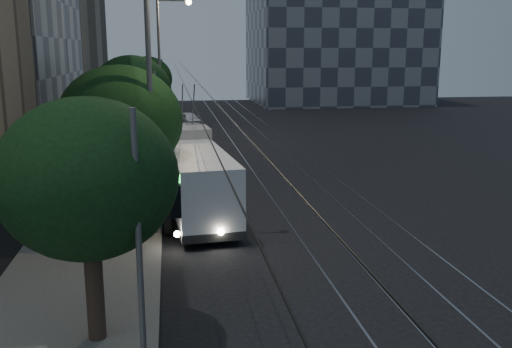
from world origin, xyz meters
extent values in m
plane|color=black|center=(0.00, 0.00, 0.00)|extent=(120.00, 120.00, 0.00)
cube|color=slate|center=(-7.50, 20.00, 0.07)|extent=(5.00, 90.00, 0.15)
cube|color=gray|center=(0.28, 20.00, 0.01)|extent=(0.08, 90.00, 0.02)
cube|color=gray|center=(1.72, 20.00, 0.01)|extent=(0.08, 90.00, 0.02)
cube|color=gray|center=(3.28, 20.00, 0.01)|extent=(0.08, 90.00, 0.02)
cube|color=gray|center=(4.72, 20.00, 0.01)|extent=(0.08, 90.00, 0.02)
cylinder|color=black|center=(-3.85, 20.00, 5.60)|extent=(0.02, 90.00, 0.02)
cylinder|color=black|center=(-3.15, 20.00, 5.60)|extent=(0.02, 90.00, 0.02)
cylinder|color=slate|center=(-5.30, -10.00, 3.00)|extent=(0.14, 0.14, 6.00)
cylinder|color=slate|center=(-5.30, 10.00, 3.00)|extent=(0.14, 0.14, 6.00)
cylinder|color=slate|center=(-5.30, 30.00, 3.00)|extent=(0.14, 0.14, 6.00)
cylinder|color=slate|center=(-5.30, 50.00, 3.00)|extent=(0.14, 0.14, 6.00)
cube|color=#3B3F4B|center=(18.00, 55.00, 12.00)|extent=(22.00, 18.00, 24.00)
cube|color=silver|center=(-3.63, 3.28, 1.64)|extent=(3.46, 11.26, 2.63)
cube|color=black|center=(-3.63, 3.28, 0.46)|extent=(3.51, 11.31, 0.32)
cube|color=black|center=(-3.63, 3.74, 1.75)|extent=(3.29, 8.97, 0.97)
cube|color=black|center=(-3.63, -2.23, 1.89)|extent=(2.05, 0.29, 1.20)
cube|color=black|center=(-3.63, 8.79, 1.85)|extent=(1.85, 0.27, 0.92)
cube|color=#26E94E|center=(-3.63, -2.23, 2.72)|extent=(1.48, 0.21, 0.30)
cube|color=gray|center=(-3.63, 6.05, 3.19)|extent=(2.15, 2.22, 0.46)
sphere|color=white|center=(-4.42, -2.28, 0.69)|extent=(0.24, 0.24, 0.24)
sphere|color=white|center=(-2.85, -2.28, 0.69)|extent=(0.24, 0.24, 0.24)
cylinder|color=slate|center=(-3.91, 7.02, 4.32)|extent=(0.06, 4.19, 2.60)
cylinder|color=slate|center=(-3.36, 7.02, 4.32)|extent=(0.06, 4.19, 2.60)
cylinder|color=black|center=(-4.76, -0.26, 0.46)|extent=(0.28, 0.92, 0.92)
cylinder|color=black|center=(-2.51, -0.26, 0.46)|extent=(0.28, 0.92, 0.92)
cylinder|color=black|center=(-4.76, 5.72, 0.46)|extent=(0.28, 0.92, 0.92)
cylinder|color=black|center=(-2.51, 5.72, 0.46)|extent=(0.28, 0.92, 0.92)
cylinder|color=black|center=(-4.76, 7.49, 0.46)|extent=(0.28, 0.92, 0.92)
cylinder|color=black|center=(-2.51, 7.49, 0.46)|extent=(0.28, 0.92, 0.92)
imported|color=#AAADB2|center=(-4.30, 11.16, 0.79)|extent=(4.37, 6.24, 1.58)
imported|color=white|center=(-3.11, 19.00, 0.69)|extent=(2.62, 4.32, 1.38)
imported|color=white|center=(-3.33, 22.32, 0.68)|extent=(2.47, 4.88, 1.36)
imported|color=silver|center=(-4.30, 28.50, 0.63)|extent=(2.41, 4.05, 1.26)
imported|color=white|center=(-2.70, 32.78, 0.64)|extent=(2.70, 4.02, 1.27)
cylinder|color=#31211B|center=(-6.50, -8.51, 1.31)|extent=(0.44, 0.44, 2.61)
ellipsoid|color=black|center=(-6.50, -8.51, 4.22)|extent=(4.27, 4.27, 3.85)
cylinder|color=#31211B|center=(-6.50, 1.14, 1.25)|extent=(0.44, 0.44, 2.51)
ellipsoid|color=black|center=(-6.50, 1.14, 4.37)|extent=(4.95, 4.95, 4.46)
cylinder|color=#31211B|center=(-6.50, 11.13, 1.16)|extent=(0.44, 0.44, 2.31)
ellipsoid|color=black|center=(-6.50, 11.13, 3.96)|extent=(4.40, 4.40, 3.96)
cylinder|color=#31211B|center=(-6.93, 16.00, 1.28)|extent=(0.44, 0.44, 2.57)
ellipsoid|color=black|center=(-6.93, 16.00, 4.50)|extent=(5.15, 5.15, 4.64)
cylinder|color=#31211B|center=(-6.50, 24.00, 1.34)|extent=(0.44, 0.44, 2.69)
ellipsoid|color=black|center=(-6.50, 24.00, 4.18)|extent=(3.96, 3.96, 3.57)
cylinder|color=#31211B|center=(-6.50, 32.63, 1.37)|extent=(0.44, 0.44, 2.74)
ellipsoid|color=black|center=(-6.50, 32.63, 4.47)|extent=(4.60, 4.60, 4.14)
cylinder|color=slate|center=(-5.24, -0.34, 5.71)|extent=(0.20, 0.20, 11.43)
cylinder|color=slate|center=(-5.20, 23.45, 5.61)|extent=(0.20, 0.20, 11.23)
cylinder|color=slate|center=(-3.96, 23.45, 10.78)|extent=(2.47, 0.12, 0.12)
sphere|color=#E6BA7E|center=(-2.84, 23.45, 10.67)|extent=(0.44, 0.44, 0.44)
camera|label=1|loc=(-4.55, -21.96, 7.18)|focal=40.00mm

